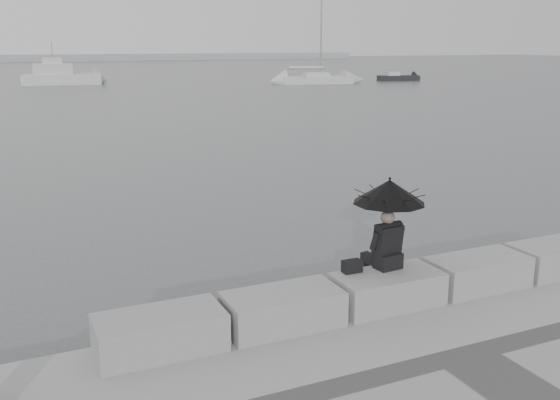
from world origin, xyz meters
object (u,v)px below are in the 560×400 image
sailboat_right (316,79)px  small_motorboat (398,78)px  seated_person (389,204)px  motor_cruiser (62,76)px

sailboat_right → small_motorboat: (11.57, 1.28, -0.21)m
small_motorboat → sailboat_right: bearing=-161.3°
seated_person → small_motorboat: size_ratio=0.28×
seated_person → small_motorboat: seated_person is taller
motor_cruiser → small_motorboat: (36.68, -8.80, -0.57)m
sailboat_right → small_motorboat: size_ratio=2.57×
seated_person → sailboat_right: size_ratio=0.11×
sailboat_right → small_motorboat: 11.64m
seated_person → sailboat_right: (26.92, 53.24, -1.46)m
seated_person → sailboat_right: 59.68m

